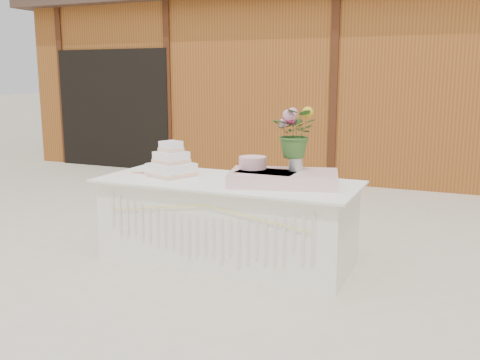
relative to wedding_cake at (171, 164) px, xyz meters
name	(u,v)px	position (x,y,z in m)	size (l,w,h in m)	color
ground	(227,260)	(0.58, 0.01, -0.88)	(80.00, 80.00, 0.00)	beige
barn	(359,78)	(0.57, 6.00, 0.79)	(12.60, 4.60, 3.30)	brown
cake_table	(227,221)	(0.58, 0.00, -0.50)	(2.40, 1.00, 0.77)	white
wedding_cake	(171,164)	(0.00, 0.00, 0.00)	(0.48, 0.48, 0.34)	white
pink_cake_stand	(253,168)	(0.81, 0.06, 0.01)	(0.32, 0.32, 0.23)	silver
satin_runner	(283,178)	(1.12, 0.02, -0.05)	(0.94, 0.54, 0.12)	#F5C5C5
flower_vase	(296,162)	(1.21, 0.10, 0.09)	(0.12, 0.12, 0.17)	silver
bouquet	(296,127)	(1.21, 0.10, 0.39)	(0.39, 0.34, 0.44)	#335923
loose_flowers	(146,170)	(-0.37, 0.11, -0.10)	(0.15, 0.37, 0.02)	pink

